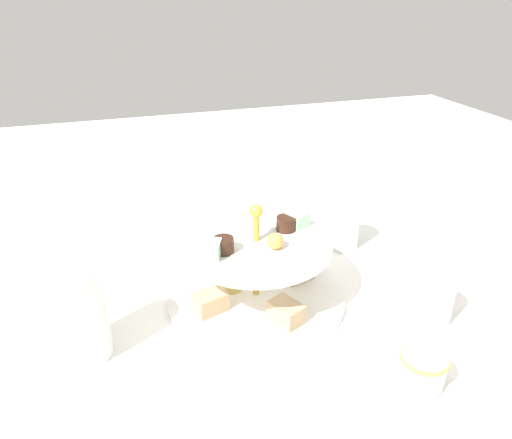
{
  "coord_description": "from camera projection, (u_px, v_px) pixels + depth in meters",
  "views": [
    {
      "loc": [
        0.19,
        0.59,
        0.45
      ],
      "look_at": [
        0.0,
        0.0,
        0.14
      ],
      "focal_mm": 33.57,
      "sensor_mm": 36.0,
      "label": 1
    }
  ],
  "objects": [
    {
      "name": "ground_plane",
      "position": [
        256.0,
        298.0,
        0.76
      ],
      "size": [
        2.4,
        2.4,
        0.0
      ],
      "primitive_type": "plane",
      "color": "white"
    },
    {
      "name": "tiered_serving_stand",
      "position": [
        256.0,
        274.0,
        0.74
      ],
      "size": [
        0.28,
        0.28,
        0.16
      ],
      "color": "white",
      "rests_on": "ground_plane"
    },
    {
      "name": "water_glass_tall_right",
      "position": [
        80.0,
        314.0,
        0.62
      ],
      "size": [
        0.07,
        0.07,
        0.13
      ],
      "primitive_type": "cylinder",
      "color": "silver",
      "rests_on": "ground_plane"
    },
    {
      "name": "water_glass_short_left",
      "position": [
        431.0,
        298.0,
        0.7
      ],
      "size": [
        0.06,
        0.06,
        0.08
      ],
      "primitive_type": "cylinder",
      "color": "silver",
      "rests_on": "ground_plane"
    },
    {
      "name": "teacup_with_saucer",
      "position": [
        421.0,
        371.0,
        0.58
      ],
      "size": [
        0.09,
        0.09,
        0.05
      ],
      "color": "white",
      "rests_on": "ground_plane"
    },
    {
      "name": "butter_knife_left",
      "position": [
        161.0,
        227.0,
        0.97
      ],
      "size": [
        0.15,
        0.1,
        0.0
      ],
      "primitive_type": "cube",
      "rotation": [
        0.0,
        0.0,
        6.81
      ],
      "color": "silver",
      "rests_on": "ground_plane"
    },
    {
      "name": "water_glass_mid_back",
      "position": [
        343.0,
        225.0,
        0.89
      ],
      "size": [
        0.06,
        0.06,
        0.09
      ],
      "primitive_type": "cylinder",
      "color": "silver",
      "rests_on": "ground_plane"
    }
  ]
}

